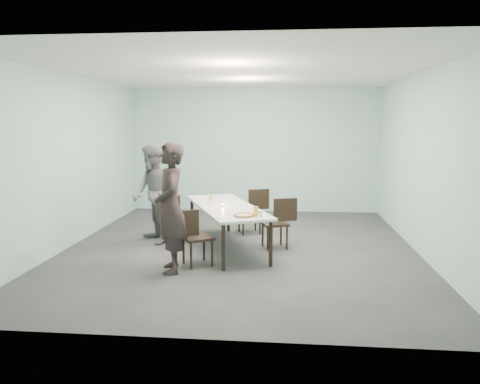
# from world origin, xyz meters

# --- Properties ---
(ground) EXTENTS (7.00, 7.00, 0.00)m
(ground) POSITION_xyz_m (0.00, 0.00, 0.00)
(ground) COLOR #333335
(ground) RESTS_ON ground
(room_shell) EXTENTS (6.02, 7.02, 3.01)m
(room_shell) POSITION_xyz_m (0.00, 0.00, 2.03)
(room_shell) COLOR #A9D5CD
(room_shell) RESTS_ON ground
(table) EXTENTS (1.82, 2.75, 0.75)m
(table) POSITION_xyz_m (-0.24, -0.02, 0.69)
(table) COLOR white
(table) RESTS_ON ground
(chair_near_left) EXTENTS (0.64, 0.58, 0.87)m
(chair_near_left) POSITION_xyz_m (-0.63, -1.09, 0.50)
(chair_near_left) COLOR black
(chair_near_left) RESTS_ON ground
(chair_far_left) EXTENTS (0.62, 0.59, 0.87)m
(chair_far_left) POSITION_xyz_m (-1.21, 0.25, 0.50)
(chair_far_left) COLOR black
(chair_far_left) RESTS_ON ground
(chair_near_right) EXTENTS (0.65, 0.53, 0.87)m
(chair_near_right) POSITION_xyz_m (0.67, 0.09, 0.50)
(chair_near_right) COLOR black
(chair_near_right) RESTS_ON ground
(chair_far_right) EXTENTS (0.65, 0.53, 0.87)m
(chair_far_right) POSITION_xyz_m (0.15, 1.16, 0.50)
(chair_far_right) COLOR black
(chair_far_right) RESTS_ON ground
(diner_near) EXTENTS (0.64, 0.80, 1.91)m
(diner_near) POSITION_xyz_m (-0.88, -1.38, 0.95)
(diner_near) COLOR black
(diner_near) RESTS_ON ground
(diner_far) EXTENTS (1.06, 1.11, 1.80)m
(diner_far) POSITION_xyz_m (-1.60, 0.23, 0.90)
(diner_far) COLOR slate
(diner_far) RESTS_ON ground
(pizza) EXTENTS (0.34, 0.34, 0.04)m
(pizza) POSITION_xyz_m (0.14, -0.95, 0.77)
(pizza) COLOR white
(pizza) RESTS_ON table
(side_plate) EXTENTS (0.18, 0.18, 0.01)m
(side_plate) POSITION_xyz_m (0.11, -0.58, 0.76)
(side_plate) COLOR white
(side_plate) RESTS_ON table
(beer_glass) EXTENTS (0.08, 0.08, 0.15)m
(beer_glass) POSITION_xyz_m (0.32, -0.89, 0.82)
(beer_glass) COLOR gold
(beer_glass) RESTS_ON table
(water_tumbler) EXTENTS (0.08, 0.08, 0.09)m
(water_tumbler) POSITION_xyz_m (0.39, -0.89, 0.80)
(water_tumbler) COLOR silver
(water_tumbler) RESTS_ON table
(tealight) EXTENTS (0.06, 0.06, 0.05)m
(tealight) POSITION_xyz_m (-0.29, -0.12, 0.77)
(tealight) COLOR silver
(tealight) RESTS_ON table
(amber_tumbler) EXTENTS (0.07, 0.07, 0.08)m
(amber_tumbler) POSITION_xyz_m (-0.60, 0.51, 0.79)
(amber_tumbler) COLOR gold
(amber_tumbler) RESTS_ON table
(menu) EXTENTS (0.36, 0.32, 0.01)m
(menu) POSITION_xyz_m (-0.80, 0.79, 0.75)
(menu) COLOR silver
(menu) RESTS_ON table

